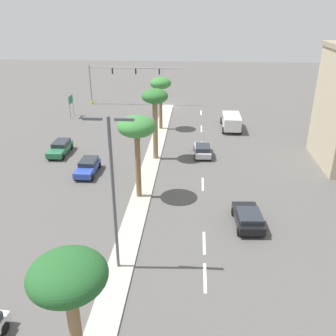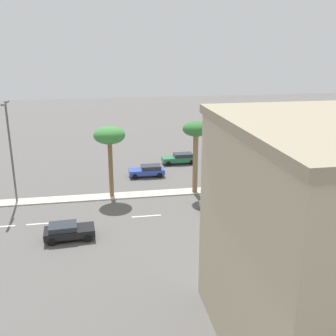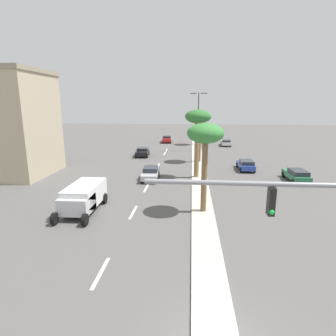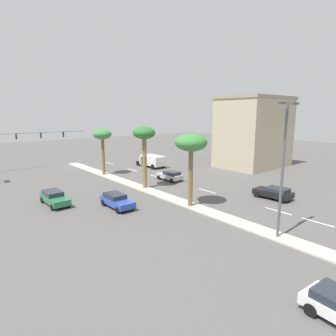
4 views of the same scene
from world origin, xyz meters
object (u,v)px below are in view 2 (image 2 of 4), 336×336
(palm_tree_left, at_px, (289,134))
(palm_tree_right, at_px, (196,134))
(palm_tree_far, at_px, (109,137))
(sedan_silver_outboard, at_px, (220,204))
(directional_road_sign, at_px, (273,136))
(sedan_black_trailing, at_px, (68,231))
(sedan_green_rear, at_px, (180,158))
(sedan_blue_leading, at_px, (148,170))
(street_lamp_outboard, at_px, (10,145))
(commercial_building, at_px, (317,246))

(palm_tree_left, xyz_separation_m, palm_tree_right, (-0.41, 10.66, 0.54))
(palm_tree_far, relative_size, sedan_silver_outboard, 1.84)
(palm_tree_far, bearing_deg, directional_road_sign, -60.21)
(directional_road_sign, relative_size, sedan_silver_outboard, 0.82)
(directional_road_sign, xyz_separation_m, sedan_black_trailing, (-23.22, 28.47, -1.70))
(directional_road_sign, distance_m, sedan_green_rear, 15.26)
(palm_tree_right, bearing_deg, sedan_blue_leading, 33.69)
(directional_road_sign, xyz_separation_m, sedan_silver_outboard, (-19.81, 14.21, -1.70))
(palm_tree_right, relative_size, sedan_blue_leading, 1.82)
(palm_tree_far, height_order, sedan_green_rear, palm_tree_far)
(palm_tree_left, xyz_separation_m, street_lamp_outboard, (0.09, 29.37, 0.02))
(palm_tree_right, xyz_separation_m, palm_tree_far, (0.55, 8.99, -0.17))
(commercial_building, relative_size, palm_tree_left, 1.78)
(palm_tree_far, bearing_deg, palm_tree_right, -93.51)
(directional_road_sign, relative_size, palm_tree_right, 0.43)
(directional_road_sign, height_order, palm_tree_right, palm_tree_right)
(commercial_building, bearing_deg, palm_tree_far, 20.73)
(commercial_building, distance_m, sedan_blue_leading, 31.32)
(palm_tree_far, bearing_deg, street_lamp_outboard, 90.30)
(street_lamp_outboard, bearing_deg, palm_tree_far, -89.70)
(directional_road_sign, relative_size, palm_tree_left, 0.47)
(street_lamp_outboard, bearing_deg, palm_tree_left, -90.18)
(sedan_green_rear, bearing_deg, sedan_black_trailing, 145.49)
(street_lamp_outboard, distance_m, sedan_black_trailing, 12.07)
(palm_tree_left, bearing_deg, sedan_green_rear, 42.81)
(palm_tree_left, xyz_separation_m, sedan_silver_outboard, (-5.68, 9.41, -5.34))
(sedan_blue_leading, bearing_deg, directional_road_sign, -68.03)
(palm_tree_far, xyz_separation_m, sedan_blue_leading, (5.99, -4.62, -5.71))
(directional_road_sign, distance_m, commercial_building, 41.54)
(directional_road_sign, distance_m, palm_tree_left, 15.36)
(sedan_green_rear, bearing_deg, sedan_blue_leading, 132.82)
(directional_road_sign, height_order, sedan_silver_outboard, directional_road_sign)
(sedan_blue_leading, height_order, sedan_black_trailing, sedan_blue_leading)
(palm_tree_left, bearing_deg, commercial_building, 156.93)
(palm_tree_far, bearing_deg, sedan_blue_leading, -37.63)
(palm_tree_left, relative_size, sedan_green_rear, 1.52)
(palm_tree_right, bearing_deg, sedan_green_rear, -3.38)
(palm_tree_right, bearing_deg, sedan_black_trailing, 123.72)
(commercial_building, bearing_deg, sedan_silver_outboard, -2.94)
(sedan_silver_outboard, relative_size, sedan_green_rear, 0.88)
(palm_tree_left, relative_size, sedan_black_trailing, 1.66)
(sedan_black_trailing, bearing_deg, directional_road_sign, -50.79)
(directional_road_sign, height_order, sedan_green_rear, directional_road_sign)
(commercial_building, bearing_deg, palm_tree_right, 0.68)
(palm_tree_left, distance_m, palm_tree_far, 19.65)
(palm_tree_right, height_order, sedan_blue_leading, palm_tree_right)
(commercial_building, xyz_separation_m, sedan_blue_leading, (30.49, 4.65, -5.48))
(palm_tree_right, bearing_deg, sedan_silver_outboard, -166.70)
(street_lamp_outboard, xyz_separation_m, sedan_blue_leading, (6.05, -14.35, -5.36))
(palm_tree_right, xyz_separation_m, street_lamp_outboard, (0.50, 18.71, -0.51))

